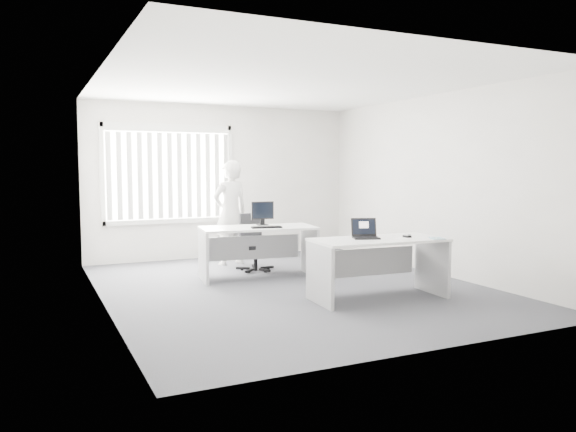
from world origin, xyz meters
name	(u,v)px	position (x,y,z in m)	size (l,w,h in m)	color
ground	(291,287)	(0.00, 0.00, 0.00)	(6.00, 6.00, 0.00)	#55555D
wall_back	(222,182)	(0.00, 3.00, 1.40)	(5.00, 0.02, 2.80)	silver
wall_front	(435,198)	(0.00, -3.00, 1.40)	(5.00, 0.02, 2.80)	silver
wall_left	(101,190)	(-2.50, 0.00, 1.40)	(0.02, 6.00, 2.80)	silver
wall_right	(436,185)	(2.50, 0.00, 1.40)	(0.02, 6.00, 2.80)	silver
ceiling	(291,84)	(0.00, 0.00, 2.80)	(5.00, 6.00, 0.02)	white
window	(169,174)	(-1.00, 2.96, 1.55)	(2.32, 0.06, 1.76)	silver
blinds	(170,176)	(-1.00, 2.90, 1.52)	(2.20, 0.10, 1.50)	silver
desk_near	(378,255)	(0.72, -1.08, 0.56)	(1.73, 0.88, 0.77)	silver
desk_far	(258,241)	(-0.17, 0.82, 0.56)	(1.79, 1.01, 0.78)	silver
office_chair	(254,253)	(0.01, 1.42, 0.29)	(0.56, 0.56, 0.92)	black
person	(230,213)	(-0.15, 2.13, 0.89)	(0.65, 0.43, 1.79)	silver
laptop	(366,229)	(0.57, -1.01, 0.90)	(0.32, 0.29, 0.25)	black
paper_sheet	(404,238)	(1.02, -1.18, 0.77)	(0.26, 0.19, 0.00)	white
mouse	(407,236)	(1.11, -1.14, 0.79)	(0.06, 0.11, 0.04)	#B2B2B5
booklet	(437,238)	(1.38, -1.40, 0.78)	(0.15, 0.22, 0.01)	white
keyboard	(267,227)	(-0.11, 0.62, 0.79)	(0.45, 0.15, 0.02)	black
monitor	(262,213)	(-0.01, 1.01, 0.96)	(0.37, 0.11, 0.37)	black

